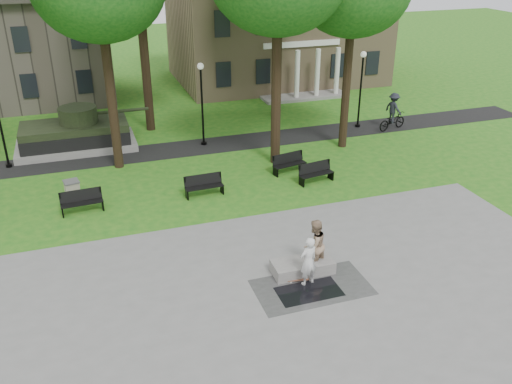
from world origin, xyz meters
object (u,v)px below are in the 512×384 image
Objects in this scene: skateboarder at (308,261)px; park_bench_0 at (82,201)px; concrete_block at (302,267)px; cyclist at (393,115)px; friend_watching at (314,245)px; trash_bin at (72,190)px.

park_bench_0 is at bearing -62.81° from skateboarder.
park_bench_0 is at bearing 134.32° from concrete_block.
skateboarder is 0.79× the size of cyclist.
friend_watching is 0.85× the size of cyclist.
concrete_block is at bearing -49.61° from park_bench_0.
friend_watching is at bearing -47.50° from park_bench_0.
friend_watching reaches higher than park_bench_0.
friend_watching is 11.93m from trash_bin.
skateboarder reaches higher than trash_bin.
friend_watching is 1.08× the size of park_bench_0.
concrete_block is 1.12× the size of friend_watching.
concrete_block is at bearing -49.01° from trash_bin.
cyclist is at bearing 48.17° from concrete_block.
trash_bin is (-0.36, 1.34, -0.04)m from park_bench_0.
skateboarder is 0.93× the size of friend_watching.
concrete_block is at bearing 122.09° from cyclist.
trash_bin is at bearing 85.85° from cyclist.
friend_watching reaches higher than concrete_block.
skateboarder is 0.99m from friend_watching.
cyclist is at bearing -144.65° from skateboarder.
cyclist reaches higher than trash_bin.
trash_bin is (-7.54, 9.52, -0.45)m from skateboarder.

